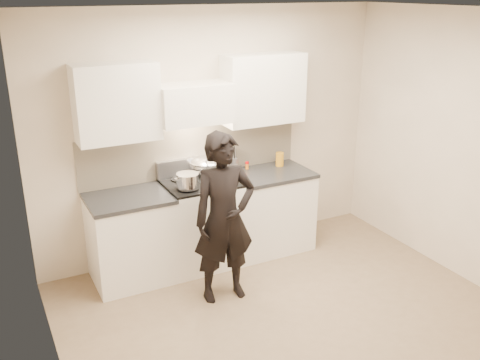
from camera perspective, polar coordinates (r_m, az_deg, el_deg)
name	(u,v)px	position (r m, az deg, el deg)	size (l,w,h in m)	color
ground_plane	(295,322)	(5.05, 5.89, -14.82)	(4.00, 4.00, 0.00)	#7F6A4F
room_shell	(273,144)	(4.62, 3.49, 3.91)	(4.04, 3.54, 2.70)	beige
stove	(202,222)	(5.79, -4.11, -4.53)	(0.76, 0.65, 0.96)	white
counter_right	(268,210)	(6.14, 3.04, -3.19)	(0.92, 0.67, 0.92)	white
counter_left	(131,238)	(5.57, -11.54, -6.09)	(0.82, 0.67, 0.92)	white
wok	(206,165)	(5.75, -3.62, 1.62)	(0.40, 0.49, 0.32)	silver
stock_pot	(188,181)	(5.39, -5.61, -0.08)	(0.31, 0.28, 0.15)	silver
utensil_crock	(233,163)	(5.99, -0.76, 1.81)	(0.10, 0.10, 0.28)	#BBBBC5
spice_jar	(247,165)	(6.05, 0.76, 1.58)	(0.04, 0.04, 0.09)	orange
oil_glass	(280,159)	(6.16, 4.26, 2.22)	(0.09, 0.09, 0.16)	orange
person	(224,218)	(5.01, -1.69, -4.11)	(0.61, 0.40, 1.66)	black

